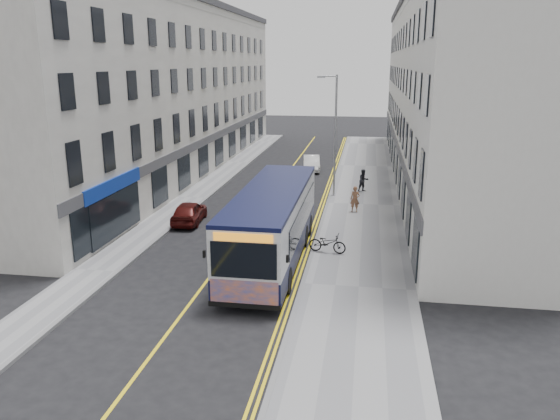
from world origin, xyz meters
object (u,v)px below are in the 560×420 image
(pedestrian_near, at_px, (355,199))
(pedestrian_far, at_px, (363,181))
(car_white, at_px, (311,163))
(car_maroon, at_px, (189,212))
(city_bus, at_px, (272,222))
(bicycle, at_px, (327,243))
(streetlamp, at_px, (334,132))

(pedestrian_near, distance_m, pedestrian_far, 5.42)
(car_white, bearing_deg, car_maroon, -114.96)
(city_bus, distance_m, pedestrian_near, 9.35)
(city_bus, height_order, bicycle, city_bus)
(car_white, relative_size, car_maroon, 1.03)
(pedestrian_far, height_order, car_maroon, pedestrian_far)
(streetlamp, distance_m, pedestrian_far, 4.29)
(city_bus, height_order, car_maroon, city_bus)
(pedestrian_far, bearing_deg, city_bus, -135.93)
(streetlamp, bearing_deg, pedestrian_near, -68.07)
(pedestrian_far, distance_m, car_white, 8.65)
(streetlamp, relative_size, pedestrian_near, 5.16)
(streetlamp, bearing_deg, car_maroon, -135.97)
(car_maroon, bearing_deg, city_bus, 132.88)
(city_bus, bearing_deg, streetlamp, 81.45)
(streetlamp, distance_m, bicycle, 11.99)
(streetlamp, relative_size, car_white, 2.12)
(bicycle, bearing_deg, pedestrian_far, 4.41)
(pedestrian_near, bearing_deg, streetlamp, 118.71)
(city_bus, bearing_deg, car_maroon, 137.31)
(city_bus, xyz_separation_m, car_maroon, (-5.68, 5.24, -1.21))
(streetlamp, height_order, pedestrian_far, streetlamp)
(streetlamp, xyz_separation_m, car_white, (-2.37, 8.93, -3.76))
(city_bus, bearing_deg, pedestrian_far, 74.49)
(bicycle, bearing_deg, car_maroon, 74.41)
(city_bus, distance_m, bicycle, 2.96)
(streetlamp, xyz_separation_m, pedestrian_near, (1.58, -3.93, -3.49))
(car_white, bearing_deg, bicycle, -89.11)
(pedestrian_near, distance_m, car_maroon, 9.76)
(streetlamp, bearing_deg, car_white, 104.86)
(pedestrian_near, height_order, pedestrian_far, pedestrian_near)
(streetlamp, xyz_separation_m, city_bus, (-1.89, -12.56, -2.55))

